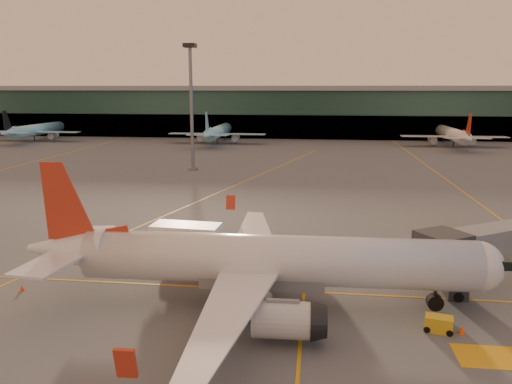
# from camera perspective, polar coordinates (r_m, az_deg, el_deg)

# --- Properties ---
(ground) EXTENTS (600.00, 600.00, 0.00)m
(ground) POSITION_cam_1_polar(r_m,az_deg,el_deg) (39.13, -2.27, -13.83)
(ground) COLOR #4C4F54
(ground) RESTS_ON ground
(taxi_markings) EXTENTS (100.12, 173.00, 0.01)m
(taxi_markings) POSITION_cam_1_polar(r_m,az_deg,el_deg) (82.13, -2.29, -0.08)
(taxi_markings) COLOR orange
(taxi_markings) RESTS_ON ground
(terminal) EXTENTS (400.00, 20.00, 17.60)m
(terminal) POSITION_cam_1_polar(r_m,az_deg,el_deg) (176.87, 5.26, 9.14)
(terminal) COLOR #19382D
(terminal) RESTS_ON ground
(mast_west_near) EXTENTS (2.40, 2.40, 25.60)m
(mast_west_near) POSITION_cam_1_polar(r_m,az_deg,el_deg) (104.07, -7.41, 10.59)
(mast_west_near) COLOR slate
(mast_west_near) RESTS_ON ground
(distant_aircraft_row) EXTENTS (350.00, 34.00, 13.00)m
(distant_aircraft_row) POSITION_cam_1_polar(r_m,az_deg,el_deg) (153.81, 8.95, 5.37)
(distant_aircraft_row) COLOR #8ED8EE
(distant_aircraft_row) RESTS_ON ground
(main_airplane) EXTENTS (37.33, 33.57, 11.28)m
(main_airplane) POSITION_cam_1_polar(r_m,az_deg,el_deg) (39.23, 0.51, -7.95)
(main_airplane) COLOR white
(main_airplane) RESTS_ON ground
(catering_truck) EXTENTS (6.34, 3.19, 4.79)m
(catering_truck) POSITION_cam_1_polar(r_m,az_deg,el_deg) (46.32, -7.86, -6.16)
(catering_truck) COLOR red
(catering_truck) RESTS_ON ground
(gpu_cart) EXTENTS (2.14, 1.57, 1.13)m
(gpu_cart) POSITION_cam_1_polar(r_m,az_deg,el_deg) (38.71, 20.16, -14.00)
(gpu_cart) COLOR gold
(gpu_cart) RESTS_ON ground
(cone_tail) EXTENTS (0.39, 0.39, 0.50)m
(cone_tail) POSITION_cam_1_polar(r_m,az_deg,el_deg) (47.60, -25.19, -9.89)
(cone_tail) COLOR #FF4A0D
(cone_tail) RESTS_ON ground
(cone_wing_left) EXTENTS (0.41, 0.41, 0.52)m
(cone_wing_left) POSITION_cam_1_polar(r_m,az_deg,el_deg) (55.44, 3.01, -5.70)
(cone_wing_left) COLOR #FF4A0D
(cone_wing_left) RESTS_ON ground
(cone_fwd) EXTENTS (0.46, 0.46, 0.59)m
(cone_fwd) POSITION_cam_1_polar(r_m,az_deg,el_deg) (39.08, 22.48, -14.36)
(cone_fwd) COLOR #FF4A0D
(cone_fwd) RESTS_ON ground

